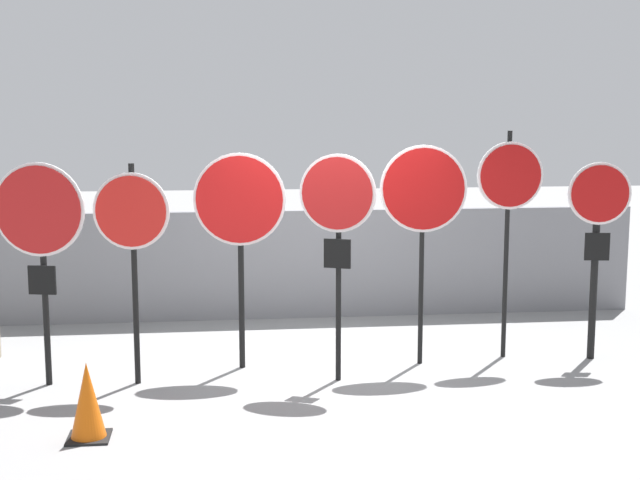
{
  "coord_description": "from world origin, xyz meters",
  "views": [
    {
      "loc": [
        -1.1,
        -8.93,
        2.75
      ],
      "look_at": [
        -0.1,
        0.0,
        1.38
      ],
      "focal_mm": 50.0,
      "sensor_mm": 36.0,
      "label": 1
    }
  ],
  "objects_px": {
    "stop_sign_6": "(598,224)",
    "traffic_cone_0": "(87,401)",
    "stop_sign_2": "(240,211)",
    "stop_sign_3": "(337,212)",
    "stop_sign_4": "(423,199)",
    "stop_sign_5": "(510,191)",
    "stop_sign_0": "(40,224)",
    "stop_sign_1": "(132,226)"
  },
  "relations": [
    {
      "from": "stop_sign_1",
      "to": "stop_sign_6",
      "type": "relative_size",
      "value": 1.02
    },
    {
      "from": "stop_sign_2",
      "to": "stop_sign_3",
      "type": "xyz_separation_m",
      "value": [
        0.94,
        -0.54,
        0.04
      ]
    },
    {
      "from": "stop_sign_2",
      "to": "traffic_cone_0",
      "type": "distance_m",
      "value": 2.63
    },
    {
      "from": "stop_sign_6",
      "to": "traffic_cone_0",
      "type": "distance_m",
      "value": 5.54
    },
    {
      "from": "stop_sign_0",
      "to": "traffic_cone_0",
      "type": "height_order",
      "value": "stop_sign_0"
    },
    {
      "from": "stop_sign_1",
      "to": "stop_sign_2",
      "type": "xyz_separation_m",
      "value": [
        1.05,
        0.42,
        0.08
      ]
    },
    {
      "from": "stop_sign_4",
      "to": "stop_sign_5",
      "type": "height_order",
      "value": "stop_sign_5"
    },
    {
      "from": "stop_sign_5",
      "to": "traffic_cone_0",
      "type": "height_order",
      "value": "stop_sign_5"
    },
    {
      "from": "stop_sign_5",
      "to": "traffic_cone_0",
      "type": "distance_m",
      "value": 4.85
    },
    {
      "from": "stop_sign_6",
      "to": "traffic_cone_0",
      "type": "xyz_separation_m",
      "value": [
        -5.11,
        -1.77,
        -1.17
      ]
    },
    {
      "from": "stop_sign_6",
      "to": "stop_sign_4",
      "type": "bearing_deg",
      "value": -171.72
    },
    {
      "from": "stop_sign_3",
      "to": "stop_sign_5",
      "type": "bearing_deg",
      "value": 40.11
    },
    {
      "from": "stop_sign_2",
      "to": "traffic_cone_0",
      "type": "xyz_separation_m",
      "value": [
        -1.31,
        -1.84,
        -1.35
      ]
    },
    {
      "from": "stop_sign_3",
      "to": "stop_sign_4",
      "type": "distance_m",
      "value": 1.08
    },
    {
      "from": "stop_sign_0",
      "to": "stop_sign_1",
      "type": "xyz_separation_m",
      "value": [
        0.88,
        -0.05,
        -0.02
      ]
    },
    {
      "from": "stop_sign_4",
      "to": "stop_sign_6",
      "type": "distance_m",
      "value": 1.92
    },
    {
      "from": "stop_sign_3",
      "to": "stop_sign_4",
      "type": "xyz_separation_m",
      "value": [
        0.96,
        0.48,
        0.06
      ]
    },
    {
      "from": "stop_sign_2",
      "to": "traffic_cone_0",
      "type": "relative_size",
      "value": 3.46
    },
    {
      "from": "stop_sign_3",
      "to": "stop_sign_4",
      "type": "bearing_deg",
      "value": 48.5
    },
    {
      "from": "stop_sign_5",
      "to": "stop_sign_6",
      "type": "relative_size",
      "value": 1.15
    },
    {
      "from": "stop_sign_0",
      "to": "stop_sign_6",
      "type": "bearing_deg",
      "value": 15.05
    },
    {
      "from": "stop_sign_0",
      "to": "traffic_cone_0",
      "type": "xyz_separation_m",
      "value": [
        0.61,
        -1.47,
        -1.29
      ]
    },
    {
      "from": "stop_sign_0",
      "to": "stop_sign_3",
      "type": "distance_m",
      "value": 2.87
    },
    {
      "from": "stop_sign_1",
      "to": "stop_sign_4",
      "type": "height_order",
      "value": "stop_sign_4"
    },
    {
      "from": "stop_sign_1",
      "to": "stop_sign_6",
      "type": "height_order",
      "value": "stop_sign_1"
    },
    {
      "from": "stop_sign_0",
      "to": "stop_sign_2",
      "type": "xyz_separation_m",
      "value": [
        1.92,
        0.37,
        0.06
      ]
    },
    {
      "from": "stop_sign_0",
      "to": "stop_sign_5",
      "type": "relative_size",
      "value": 0.89
    },
    {
      "from": "stop_sign_2",
      "to": "stop_sign_3",
      "type": "bearing_deg",
      "value": -21.55
    },
    {
      "from": "stop_sign_3",
      "to": "stop_sign_5",
      "type": "xyz_separation_m",
      "value": [
        1.93,
        0.63,
        0.12
      ]
    },
    {
      "from": "stop_sign_4",
      "to": "stop_sign_3",
      "type": "bearing_deg",
      "value": -148.8
    },
    {
      "from": "stop_sign_2",
      "to": "stop_sign_6",
      "type": "bearing_deg",
      "value": 7.03
    },
    {
      "from": "stop_sign_6",
      "to": "traffic_cone_0",
      "type": "height_order",
      "value": "stop_sign_6"
    },
    {
      "from": "stop_sign_0",
      "to": "stop_sign_2",
      "type": "distance_m",
      "value": 1.96
    },
    {
      "from": "stop_sign_4",
      "to": "traffic_cone_0",
      "type": "height_order",
      "value": "stop_sign_4"
    },
    {
      "from": "stop_sign_3",
      "to": "stop_sign_6",
      "type": "height_order",
      "value": "stop_sign_3"
    },
    {
      "from": "stop_sign_4",
      "to": "stop_sign_6",
      "type": "bearing_deg",
      "value": 4.34
    },
    {
      "from": "stop_sign_3",
      "to": "stop_sign_6",
      "type": "xyz_separation_m",
      "value": [
        2.86,
        0.46,
        -0.22
      ]
    },
    {
      "from": "stop_sign_3",
      "to": "stop_sign_5",
      "type": "height_order",
      "value": "stop_sign_5"
    },
    {
      "from": "stop_sign_0",
      "to": "traffic_cone_0",
      "type": "bearing_deg",
      "value": -55.38
    },
    {
      "from": "stop_sign_2",
      "to": "stop_sign_5",
      "type": "xyz_separation_m",
      "value": [
        2.87,
        0.09,
        0.16
      ]
    },
    {
      "from": "stop_sign_2",
      "to": "stop_sign_5",
      "type": "distance_m",
      "value": 2.88
    },
    {
      "from": "stop_sign_1",
      "to": "stop_sign_3",
      "type": "distance_m",
      "value": 2.0
    }
  ]
}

